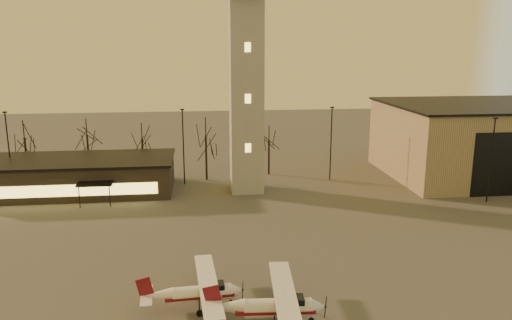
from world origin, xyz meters
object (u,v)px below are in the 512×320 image
at_px(cessna_rear, 204,296).
at_px(cessna_front, 280,311).
at_px(hangar, 496,139).
at_px(control_tower, 246,61).
at_px(terminal, 72,175).

bearing_deg(cessna_rear, cessna_front, -32.77).
bearing_deg(cessna_front, hangar, 48.26).
relative_size(hangar, cessna_front, 2.82).
bearing_deg(hangar, control_tower, -173.69).
height_order(cessna_front, cessna_rear, cessna_front).
distance_m(cessna_front, cessna_rear, 5.72).
height_order(terminal, cessna_rear, terminal).
height_order(control_tower, terminal, control_tower).
xyz_separation_m(control_tower, cessna_rear, (-5.89, -28.86, -15.39)).
relative_size(terminal, cessna_front, 2.34).
bearing_deg(hangar, cessna_front, -136.00).
bearing_deg(control_tower, terminal, 174.85).
distance_m(hangar, terminal, 58.11).
height_order(control_tower, cessna_front, control_tower).
relative_size(cessna_front, cessna_rear, 1.10).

